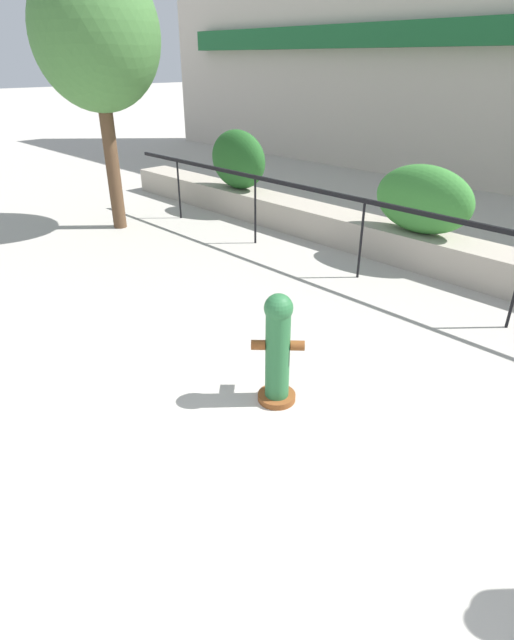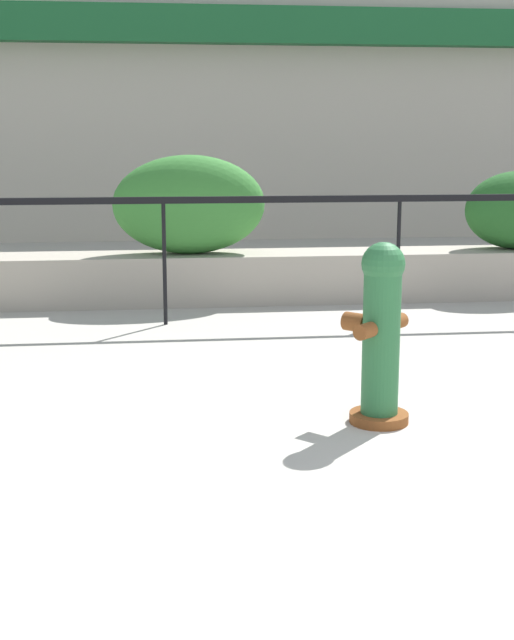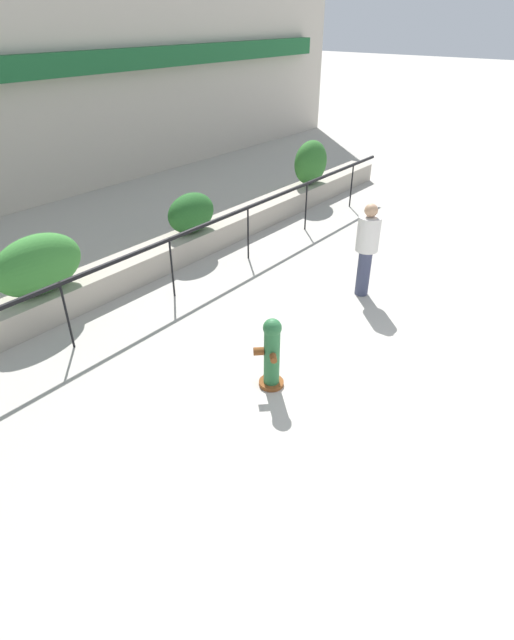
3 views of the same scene
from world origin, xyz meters
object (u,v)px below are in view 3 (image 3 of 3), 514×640
object	(u,v)px
hedge_bush_2	(191,213)
hedge_bush_3	(311,162)
pedestrian	(367,245)
hedge_bush_1	(38,265)
fire_hydrant	(271,353)

from	to	relation	value
hedge_bush_2	hedge_bush_3	size ratio (longest dim) A/B	1.00
hedge_bush_3	pedestrian	world-z (taller)	pedestrian
hedge_bush_1	hedge_bush_3	distance (m)	7.96
hedge_bush_3	fire_hydrant	world-z (taller)	hedge_bush_3
hedge_bush_2	fire_hydrant	bearing A→B (deg)	-121.89
hedge_bush_3	pedestrian	distance (m)	5.37
hedge_bush_2	pedestrian	distance (m)	3.81
hedge_bush_3	pedestrian	bearing A→B (deg)	-135.61
hedge_bush_1	fire_hydrant	world-z (taller)	hedge_bush_1
hedge_bush_1	hedge_bush_2	bearing A→B (deg)	0.00
hedge_bush_1	hedge_bush_3	bearing A→B (deg)	0.00
hedge_bush_2	hedge_bush_1	bearing A→B (deg)	180.00
hedge_bush_2	fire_hydrant	xyz separation A→B (m)	(-2.54, -4.08, -0.36)
hedge_bush_2	fire_hydrant	size ratio (longest dim) A/B	1.07
hedge_bush_1	pedestrian	bearing A→B (deg)	-42.34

